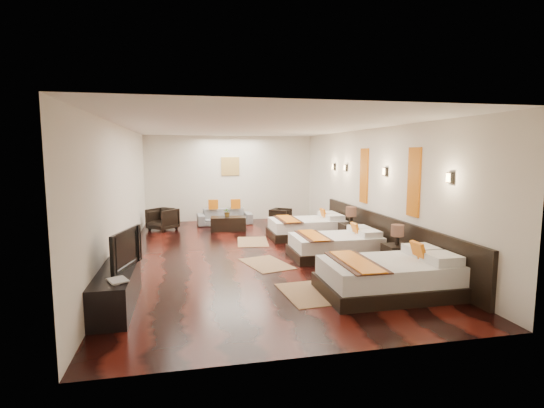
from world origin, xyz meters
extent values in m
cube|color=black|center=(0.00, 0.00, 0.00)|extent=(5.50, 9.50, 0.01)
cube|color=white|center=(0.00, 0.00, 2.80)|extent=(5.50, 9.50, 0.01)
cube|color=silver|center=(0.00, 4.75, 1.40)|extent=(5.50, 0.01, 2.80)
cube|color=silver|center=(-2.75, 0.00, 1.40)|extent=(0.01, 9.50, 2.80)
cube|color=silver|center=(2.75, 0.00, 1.40)|extent=(0.01, 9.50, 2.80)
cube|color=black|center=(2.71, -0.80, 0.45)|extent=(0.08, 6.60, 0.90)
cube|color=black|center=(1.67, -3.03, 0.11)|extent=(2.16, 1.34, 0.23)
cube|color=white|center=(1.67, -3.03, 0.38)|extent=(2.06, 1.24, 0.31)
cube|color=orange|center=(2.19, -3.03, 0.66)|extent=(0.16, 0.33, 0.33)
cube|color=#38190F|center=(1.10, -3.03, 0.55)|extent=(0.57, 1.36, 0.02)
cube|color=orange|center=(1.10, -3.03, 0.56)|extent=(0.39, 1.36, 0.02)
cube|color=black|center=(1.67, -0.65, 0.10)|extent=(1.93, 1.19, 0.20)
cube|color=white|center=(1.67, -0.65, 0.34)|extent=(1.84, 1.10, 0.28)
cube|color=orange|center=(2.13, -0.65, 0.59)|extent=(0.14, 0.29, 0.30)
cube|color=#38190F|center=(1.16, -0.65, 0.49)|extent=(0.51, 1.21, 0.02)
cube|color=orange|center=(1.16, -0.65, 0.50)|extent=(0.35, 1.21, 0.02)
cube|color=black|center=(1.67, 1.50, 0.10)|extent=(1.99, 1.23, 0.21)
cube|color=white|center=(1.67, 1.50, 0.35)|extent=(1.89, 1.14, 0.28)
cube|color=orange|center=(2.14, 1.50, 0.61)|extent=(0.15, 0.30, 0.31)
cube|color=#38190F|center=(1.15, 1.50, 0.50)|extent=(0.52, 1.25, 0.02)
cube|color=orange|center=(1.15, 1.50, 0.52)|extent=(0.36, 1.25, 0.02)
cube|color=black|center=(2.44, -1.87, 0.25)|extent=(0.45, 0.45, 0.50)
cylinder|color=black|center=(2.44, -1.87, 0.60)|extent=(0.08, 0.08, 0.20)
cylinder|color=#3F2619|center=(2.44, -1.87, 0.78)|extent=(0.24, 0.24, 0.22)
cube|color=black|center=(2.44, 0.36, 0.27)|extent=(0.48, 0.48, 0.53)
cylinder|color=black|center=(2.44, 0.36, 0.64)|extent=(0.09, 0.09, 0.21)
cylinder|color=#3F2619|center=(2.44, 0.36, 0.83)|extent=(0.26, 0.26, 0.23)
cube|color=#98734D|center=(0.40, -2.79, 0.01)|extent=(0.85, 1.26, 0.01)
cube|color=#98734D|center=(0.10, -0.91, 0.01)|extent=(1.04, 1.36, 0.01)
cube|color=#98734D|center=(0.16, 1.20, 0.01)|extent=(0.89, 1.28, 0.01)
cube|color=black|center=(-2.50, -2.75, 0.28)|extent=(0.50, 1.80, 0.55)
imported|color=black|center=(-2.45, -2.62, 0.84)|extent=(0.40, 1.00, 0.58)
imported|color=black|center=(-2.50, -3.33, 0.56)|extent=(0.34, 0.38, 0.03)
imported|color=brown|center=(-2.50, -2.05, 0.74)|extent=(0.41, 0.41, 0.37)
imported|color=slate|center=(-0.28, 3.92, 0.25)|extent=(1.72, 0.75, 0.49)
imported|color=black|center=(-2.15, 3.29, 0.32)|extent=(0.99, 0.99, 0.65)
imported|color=black|center=(1.40, 3.38, 0.27)|extent=(0.80, 0.80, 0.53)
cube|color=black|center=(-0.28, 2.87, 0.20)|extent=(1.04, 0.59, 0.40)
imported|color=#26541C|center=(-0.30, 2.94, 0.54)|extent=(0.26, 0.23, 0.28)
cube|color=#D86014|center=(2.73, -1.90, 1.70)|extent=(0.04, 0.40, 1.30)
cube|color=#D86014|center=(2.73, 0.30, 1.70)|extent=(0.04, 0.40, 1.30)
cube|color=black|center=(2.71, -3.00, 1.85)|extent=(0.06, 0.12, 0.18)
cube|color=#FFD18C|center=(2.68, -3.00, 1.85)|extent=(0.02, 0.10, 0.14)
cube|color=black|center=(2.71, -0.80, 1.85)|extent=(0.06, 0.12, 0.18)
cube|color=#FFD18C|center=(2.68, -0.80, 1.85)|extent=(0.02, 0.10, 0.14)
cube|color=black|center=(2.71, 1.40, 1.85)|extent=(0.06, 0.12, 0.18)
cube|color=#FFD18C|center=(2.68, 1.40, 1.85)|extent=(0.02, 0.10, 0.14)
cube|color=black|center=(2.71, 2.30, 1.85)|extent=(0.06, 0.12, 0.18)
cube|color=#FFD18C|center=(2.68, 2.30, 1.85)|extent=(0.02, 0.10, 0.14)
cube|color=#AD873F|center=(0.00, 4.73, 1.80)|extent=(0.60, 0.04, 0.60)
camera|label=1|loc=(-1.49, -8.88, 2.26)|focal=27.14mm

